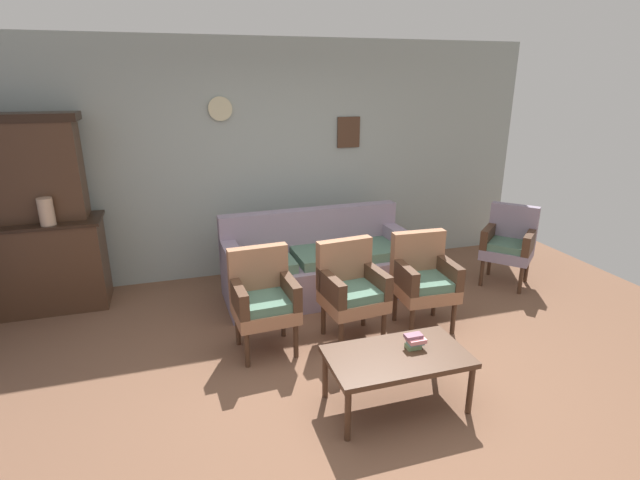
{
  "coord_description": "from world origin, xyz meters",
  "views": [
    {
      "loc": [
        -1.18,
        -2.94,
        2.28
      ],
      "look_at": [
        0.08,
        1.1,
        0.85
      ],
      "focal_mm": 27.15,
      "sensor_mm": 36.0,
      "label": 1
    }
  ],
  "objects_px": {
    "wingback_chair_by_fireplace": "(509,242)",
    "coffee_table": "(397,360)",
    "side_cabinet": "(47,265)",
    "floral_couch": "(318,266)",
    "vase_on_cabinet": "(46,212)",
    "armchair_near_cabinet": "(263,296)",
    "armchair_near_couch_end": "(423,277)",
    "armchair_by_doorway": "(351,287)",
    "book_stack_on_table": "(415,341)"
  },
  "relations": [
    {
      "from": "armchair_by_doorway",
      "to": "coffee_table",
      "type": "height_order",
      "value": "armchair_by_doorway"
    },
    {
      "from": "floral_couch",
      "to": "armchair_near_couch_end",
      "type": "bearing_deg",
      "value": -53.06
    },
    {
      "from": "floral_couch",
      "to": "armchair_near_cabinet",
      "type": "relative_size",
      "value": 2.28
    },
    {
      "from": "floral_couch",
      "to": "wingback_chair_by_fireplace",
      "type": "xyz_separation_m",
      "value": [
        2.16,
        -0.36,
        0.17
      ]
    },
    {
      "from": "wingback_chair_by_fireplace",
      "to": "coffee_table",
      "type": "relative_size",
      "value": 0.9
    },
    {
      "from": "vase_on_cabinet",
      "to": "armchair_by_doorway",
      "type": "bearing_deg",
      "value": -26.88
    },
    {
      "from": "side_cabinet",
      "to": "armchair_near_couch_end",
      "type": "xyz_separation_m",
      "value": [
        3.47,
        -1.48,
        0.03
      ]
    },
    {
      "from": "coffee_table",
      "to": "book_stack_on_table",
      "type": "distance_m",
      "value": 0.19
    },
    {
      "from": "side_cabinet",
      "to": "armchair_by_doorway",
      "type": "distance_m",
      "value": 3.12
    },
    {
      "from": "floral_couch",
      "to": "armchair_by_doorway",
      "type": "bearing_deg",
      "value": -89.73
    },
    {
      "from": "armchair_near_couch_end",
      "to": "book_stack_on_table",
      "type": "xyz_separation_m",
      "value": [
        -0.61,
        -0.98,
        -0.02
      ]
    },
    {
      "from": "vase_on_cabinet",
      "to": "wingback_chair_by_fireplace",
      "type": "bearing_deg",
      "value": -8.26
    },
    {
      "from": "coffee_table",
      "to": "armchair_near_couch_end",
      "type": "bearing_deg",
      "value": 53.41
    },
    {
      "from": "vase_on_cabinet",
      "to": "side_cabinet",
      "type": "bearing_deg",
      "value": 126.04
    },
    {
      "from": "floral_couch",
      "to": "armchair_by_doorway",
      "type": "height_order",
      "value": "same"
    },
    {
      "from": "wingback_chair_by_fireplace",
      "to": "coffee_table",
      "type": "distance_m",
      "value": 2.75
    },
    {
      "from": "side_cabinet",
      "to": "wingback_chair_by_fireplace",
      "type": "relative_size",
      "value": 1.28
    },
    {
      "from": "armchair_by_doorway",
      "to": "wingback_chair_by_fireplace",
      "type": "bearing_deg",
      "value": 16.33
    },
    {
      "from": "side_cabinet",
      "to": "floral_couch",
      "type": "distance_m",
      "value": 2.78
    },
    {
      "from": "book_stack_on_table",
      "to": "coffee_table",
      "type": "bearing_deg",
      "value": -163.35
    },
    {
      "from": "side_cabinet",
      "to": "armchair_near_cabinet",
      "type": "xyz_separation_m",
      "value": [
        1.95,
        -1.46,
        0.03
      ]
    },
    {
      "from": "vase_on_cabinet",
      "to": "coffee_table",
      "type": "relative_size",
      "value": 0.26
    },
    {
      "from": "vase_on_cabinet",
      "to": "armchair_near_couch_end",
      "type": "xyz_separation_m",
      "value": [
        3.34,
        -1.31,
        -0.56
      ]
    },
    {
      "from": "vase_on_cabinet",
      "to": "coffee_table",
      "type": "distance_m",
      "value": 3.55
    },
    {
      "from": "armchair_near_cabinet",
      "to": "coffee_table",
      "type": "height_order",
      "value": "armchair_near_cabinet"
    },
    {
      "from": "armchair_near_cabinet",
      "to": "wingback_chair_by_fireplace",
      "type": "height_order",
      "value": "same"
    },
    {
      "from": "armchair_near_couch_end",
      "to": "armchair_near_cabinet",
      "type": "bearing_deg",
      "value": 178.98
    },
    {
      "from": "side_cabinet",
      "to": "vase_on_cabinet",
      "type": "relative_size",
      "value": 4.37
    },
    {
      "from": "floral_couch",
      "to": "armchair_near_cabinet",
      "type": "bearing_deg",
      "value": -129.57
    },
    {
      "from": "side_cabinet",
      "to": "armchair_by_doorway",
      "type": "xyz_separation_m",
      "value": [
        2.74,
        -1.5,
        0.03
      ]
    },
    {
      "from": "armchair_near_couch_end",
      "to": "coffee_table",
      "type": "distance_m",
      "value": 1.29
    },
    {
      "from": "side_cabinet",
      "to": "coffee_table",
      "type": "height_order",
      "value": "side_cabinet"
    },
    {
      "from": "floral_couch",
      "to": "wingback_chair_by_fireplace",
      "type": "height_order",
      "value": "same"
    },
    {
      "from": "vase_on_cabinet",
      "to": "armchair_near_couch_end",
      "type": "relative_size",
      "value": 0.29
    },
    {
      "from": "side_cabinet",
      "to": "armchair_by_doorway",
      "type": "height_order",
      "value": "side_cabinet"
    },
    {
      "from": "vase_on_cabinet",
      "to": "wingback_chair_by_fireplace",
      "type": "relative_size",
      "value": 0.29
    },
    {
      "from": "floral_couch",
      "to": "book_stack_on_table",
      "type": "bearing_deg",
      "value": -86.33
    },
    {
      "from": "side_cabinet",
      "to": "book_stack_on_table",
      "type": "distance_m",
      "value": 3.78
    },
    {
      "from": "side_cabinet",
      "to": "vase_on_cabinet",
      "type": "distance_m",
      "value": 0.63
    },
    {
      "from": "vase_on_cabinet",
      "to": "armchair_near_cabinet",
      "type": "xyz_separation_m",
      "value": [
        1.82,
        -1.29,
        -0.56
      ]
    },
    {
      "from": "floral_couch",
      "to": "armchair_near_cabinet",
      "type": "distance_m",
      "value": 1.24
    },
    {
      "from": "coffee_table",
      "to": "floral_couch",
      "type": "bearing_deg",
      "value": 89.15
    },
    {
      "from": "armchair_near_cabinet",
      "to": "coffee_table",
      "type": "xyz_separation_m",
      "value": [
        0.75,
        -1.06,
        -0.12
      ]
    },
    {
      "from": "wingback_chair_by_fireplace",
      "to": "armchair_near_couch_end",
      "type": "bearing_deg",
      "value": -156.5
    },
    {
      "from": "floral_couch",
      "to": "armchair_by_doorway",
      "type": "xyz_separation_m",
      "value": [
        0.0,
        -0.99,
        0.17
      ]
    },
    {
      "from": "armchair_near_cabinet",
      "to": "armchair_by_doorway",
      "type": "xyz_separation_m",
      "value": [
        0.79,
        -0.04,
        0.0
      ]
    },
    {
      "from": "wingback_chair_by_fireplace",
      "to": "coffee_table",
      "type": "bearing_deg",
      "value": -143.04
    },
    {
      "from": "vase_on_cabinet",
      "to": "armchair_near_couch_end",
      "type": "height_order",
      "value": "vase_on_cabinet"
    },
    {
      "from": "vase_on_cabinet",
      "to": "armchair_near_couch_end",
      "type": "distance_m",
      "value": 3.64
    },
    {
      "from": "vase_on_cabinet",
      "to": "book_stack_on_table",
      "type": "xyz_separation_m",
      "value": [
        2.73,
        -2.3,
        -0.59
      ]
    }
  ]
}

